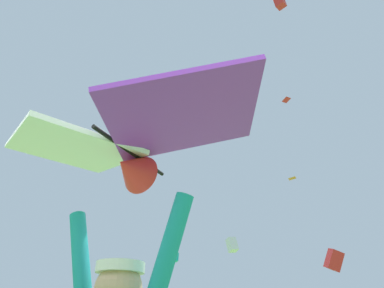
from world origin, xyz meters
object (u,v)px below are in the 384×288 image
(distant_kite_red_mid_right, at_px, (279,1))
(distant_kite_red_high_right, at_px, (286,100))
(distant_kite_white_low_right, at_px, (232,245))
(distant_kite_orange_mid_left, at_px, (292,178))
(distant_kite_red_high_left, at_px, (334,260))
(held_stunt_kite, at_px, (125,143))
(distant_kite_teal_far_center, at_px, (175,257))

(distant_kite_red_mid_right, bearing_deg, distant_kite_red_high_right, 81.95)
(distant_kite_white_low_right, distance_m, distant_kite_red_mid_right, 21.31)
(distant_kite_orange_mid_left, bearing_deg, distant_kite_red_high_left, -87.31)
(distant_kite_white_low_right, bearing_deg, distant_kite_red_high_right, -44.30)
(held_stunt_kite, height_order, distant_kite_orange_mid_left, distant_kite_orange_mid_left)
(distant_kite_red_high_left, height_order, distant_kite_red_high_right, distant_kite_red_high_right)
(held_stunt_kite, distance_m, distant_kite_teal_far_center, 32.71)
(held_stunt_kite, relative_size, distant_kite_white_low_right, 1.18)
(distant_kite_red_mid_right, height_order, distant_kite_red_high_left, distant_kite_red_mid_right)
(distant_kite_red_high_left, relative_size, distant_kite_teal_far_center, 1.75)
(distant_kite_orange_mid_left, distance_m, distant_kite_teal_far_center, 14.84)
(distant_kite_red_mid_right, relative_size, distant_kite_red_high_left, 0.53)
(distant_kite_orange_mid_left, xyz_separation_m, distant_kite_red_high_left, (0.41, -8.80, -9.93))
(distant_kite_red_mid_right, distance_m, distant_kite_orange_mid_left, 20.93)
(held_stunt_kite, height_order, distant_kite_red_high_right, distant_kite_red_high_right)
(distant_kite_red_mid_right, bearing_deg, distant_kite_teal_far_center, 116.27)
(distant_kite_red_high_right, bearing_deg, held_stunt_kite, -102.90)
(held_stunt_kite, distance_m, distant_kite_orange_mid_left, 34.81)
(distant_kite_red_high_right, height_order, distant_kite_teal_far_center, distant_kite_red_high_right)
(distant_kite_teal_far_center, bearing_deg, distant_kite_red_high_right, -33.48)
(distant_kite_red_mid_right, distance_m, distant_kite_teal_far_center, 25.05)
(distant_kite_red_mid_right, height_order, distant_kite_orange_mid_left, distant_kite_red_mid_right)
(distant_kite_orange_mid_left, distance_m, distant_kite_red_high_left, 13.28)
(distant_kite_red_mid_right, distance_m, distant_kite_red_high_right, 13.02)
(distant_kite_red_high_left, distance_m, distant_kite_red_high_right, 14.57)
(held_stunt_kite, xyz_separation_m, distant_kite_red_high_right, (5.43, 23.72, 17.57))
(distant_kite_red_mid_right, height_order, distant_kite_red_high_right, distant_kite_red_high_right)
(distant_kite_white_low_right, xyz_separation_m, distant_kite_red_high_left, (7.18, -6.76, -2.73))
(distant_kite_red_mid_right, relative_size, distant_kite_red_high_right, 1.25)
(distant_kite_red_mid_right, distance_m, distant_kite_red_high_left, 17.23)
(distant_kite_white_low_right, height_order, distant_kite_orange_mid_left, distant_kite_orange_mid_left)
(distant_kite_white_low_right, bearing_deg, held_stunt_kite, -88.72)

